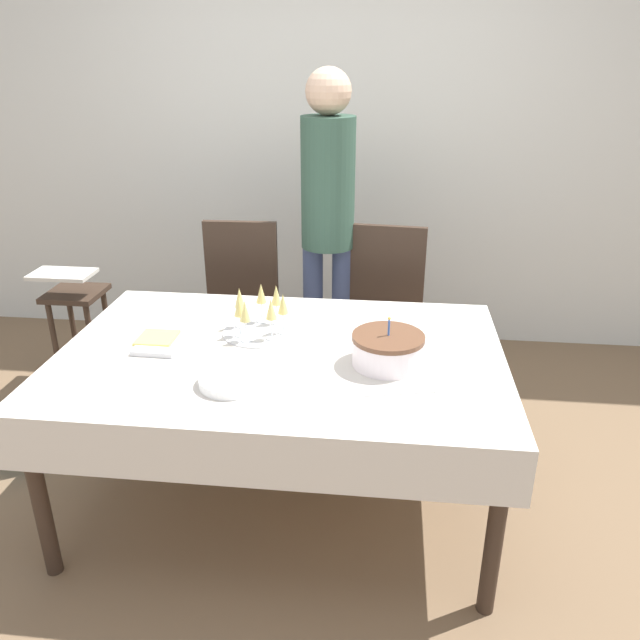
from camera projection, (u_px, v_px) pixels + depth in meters
name	position (u px, v px, depth m)	size (l,w,h in m)	color
ground_plane	(285.00, 498.00, 2.74)	(12.00, 12.00, 0.00)	brown
wall_back	(328.00, 132.00, 3.86)	(8.00, 0.05, 2.70)	silver
dining_table	(281.00, 373.00, 2.50)	(1.75, 1.16, 0.72)	silver
dining_chair_far_left	(239.00, 305.00, 3.39)	(0.43, 0.43, 0.98)	#38281E
dining_chair_far_right	(383.00, 311.00, 3.31)	(0.46, 0.46, 0.98)	#38281E
birthday_cake	(388.00, 350.00, 2.33)	(0.27, 0.27, 0.19)	white
champagne_tray	(259.00, 313.00, 2.58)	(0.31, 0.31, 0.18)	silver
plate_stack_main	(232.00, 380.00, 2.21)	(0.24, 0.24, 0.03)	white
cake_knife	(393.00, 394.00, 2.15)	(0.30, 0.09, 0.00)	silver
fork_pile	(153.00, 352.00, 2.43)	(0.17, 0.06, 0.02)	silver
napkin_pile	(157.00, 338.00, 2.56)	(0.15, 0.15, 0.01)	#E0D166
person_standing	(328.00, 206.00, 3.26)	(0.28, 0.28, 1.75)	#3F4C72
high_chair	(75.00, 306.00, 3.53)	(0.33, 0.35, 0.71)	#38281E
gift_bag	(18.00, 438.00, 2.92)	(0.19, 0.11, 0.29)	#4CA5D8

